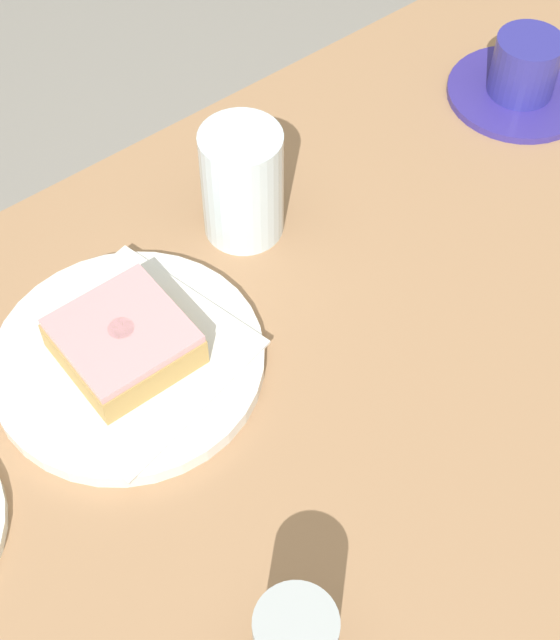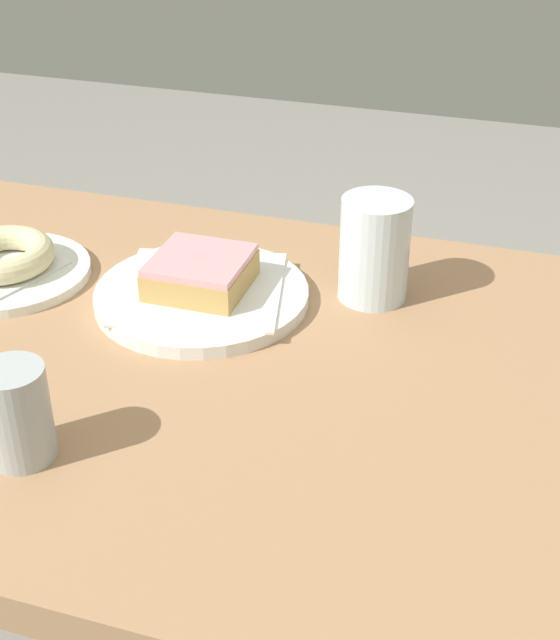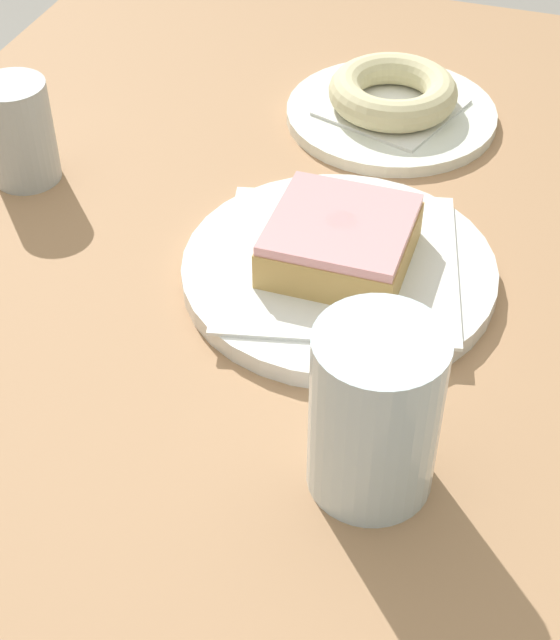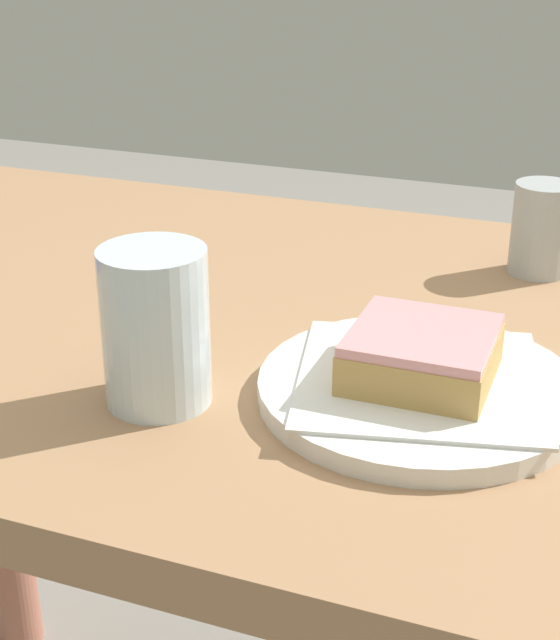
% 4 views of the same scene
% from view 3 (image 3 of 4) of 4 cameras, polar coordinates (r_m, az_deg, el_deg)
% --- Properties ---
extents(table, '(1.24, 0.66, 0.74)m').
position_cam_3_polar(table, '(0.77, -6.54, -8.69)').
color(table, '#A67B55').
rests_on(table, ground_plane).
extents(plate_glazed_square, '(0.23, 0.23, 0.01)m').
position_cam_3_polar(plate_glazed_square, '(0.73, 3.45, 2.88)').
color(plate_glazed_square, white).
rests_on(plate_glazed_square, table).
extents(napkin_glazed_square, '(0.21, 0.21, 0.00)m').
position_cam_3_polar(napkin_glazed_square, '(0.72, 3.48, 3.42)').
color(napkin_glazed_square, white).
rests_on(napkin_glazed_square, plate_glazed_square).
extents(donut_glazed_square, '(0.10, 0.10, 0.04)m').
position_cam_3_polar(donut_glazed_square, '(0.71, 3.54, 4.67)').
color(donut_glazed_square, tan).
rests_on(donut_glazed_square, napkin_glazed_square).
extents(plate_sugar_ring, '(0.19, 0.19, 0.01)m').
position_cam_3_polar(plate_sugar_ring, '(0.92, 6.49, 11.84)').
color(plate_sugar_ring, white).
rests_on(plate_sugar_ring, table).
extents(napkin_sugar_ring, '(0.14, 0.14, 0.00)m').
position_cam_3_polar(napkin_sugar_ring, '(0.92, 6.53, 12.22)').
color(napkin_sugar_ring, white).
rests_on(napkin_sugar_ring, plate_sugar_ring).
extents(donut_sugar_ring, '(0.12, 0.12, 0.03)m').
position_cam_3_polar(donut_sugar_ring, '(0.91, 6.61, 13.10)').
color(donut_sugar_ring, beige).
rests_on(donut_sugar_ring, napkin_sugar_ring).
extents(water_glass, '(0.08, 0.08, 0.11)m').
position_cam_3_polar(water_glass, '(0.56, 5.55, -5.42)').
color(water_glass, silver).
rests_on(water_glass, table).
extents(sugar_jar, '(0.06, 0.06, 0.09)m').
position_cam_3_polar(sugar_jar, '(0.84, -14.95, 10.54)').
color(sugar_jar, '#ACB3B4').
rests_on(sugar_jar, table).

